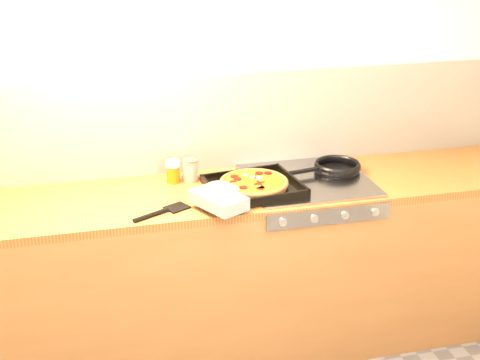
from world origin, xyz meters
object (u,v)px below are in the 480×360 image
object	(u,v)px
pizza_on_tray	(244,188)
frying_pan	(336,167)
juice_glass	(173,171)
tomato_can	(190,170)

from	to	relation	value
pizza_on_tray	frying_pan	bearing A→B (deg)	17.36
frying_pan	juice_glass	size ratio (longest dim) A/B	3.62
frying_pan	tomato_can	world-z (taller)	tomato_can
juice_glass	pizza_on_tray	bearing A→B (deg)	-40.46
pizza_on_tray	tomato_can	distance (m)	0.33
tomato_can	juice_glass	distance (m)	0.09
tomato_can	juice_glass	world-z (taller)	juice_glass
juice_glass	frying_pan	bearing A→B (deg)	-5.91
pizza_on_tray	juice_glass	distance (m)	0.39
frying_pan	tomato_can	bearing A→B (deg)	173.21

